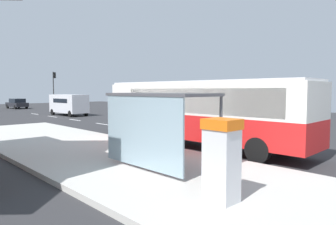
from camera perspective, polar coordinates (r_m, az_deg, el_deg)
ground_plane at (r=25.48m, az=-12.41°, el=-2.24°), size 56.00×92.00×0.04m
sidewalk_platform at (r=12.07m, az=-8.84°, el=-8.74°), size 6.20×30.00×0.18m
lane_stripe_seg_1 at (r=15.17m, az=19.59°, el=-6.60°), size 0.16×2.20×0.01m
lane_stripe_seg_2 at (r=17.94m, az=5.15°, el=-4.73°), size 0.16×2.20×0.01m
lane_stripe_seg_3 at (r=21.53m, az=-4.92°, el=-3.24°), size 0.16×2.20×0.01m
lane_stripe_seg_4 at (r=25.60m, az=-11.94°, el=-2.14°), size 0.16×2.20×0.01m
lane_stripe_seg_5 at (r=29.95m, az=-16.97°, el=-1.33°), size 0.16×2.20×0.01m
lane_stripe_seg_6 at (r=34.48m, az=-20.70°, el=-0.72°), size 0.16×2.20×0.01m
lane_stripe_seg_7 at (r=39.13m, az=-23.55°, el=-0.25°), size 0.16×2.20×0.01m
bus at (r=14.99m, az=5.89°, el=0.57°), size 2.85×11.08×3.21m
white_van at (r=35.42m, az=-18.00°, el=1.63°), size 2.21×5.28×2.30m
sedan_near at (r=51.78m, az=-26.28°, el=1.53°), size 2.06×4.50×1.52m
ticket_machine at (r=7.28m, az=9.94°, el=-8.62°), size 0.66×0.76×1.94m
recycling_bin_orange at (r=12.82m, az=1.05°, el=-5.35°), size 0.52×0.52×0.95m
recycling_bin_blue at (r=13.32m, az=-1.08°, el=-4.99°), size 0.52×0.52×0.95m
traffic_light_near_side at (r=47.14m, az=-20.45°, el=4.88°), size 0.49×0.28×5.43m
bus_shelter at (r=10.22m, az=-2.70°, el=0.36°), size 1.80×4.00×2.50m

